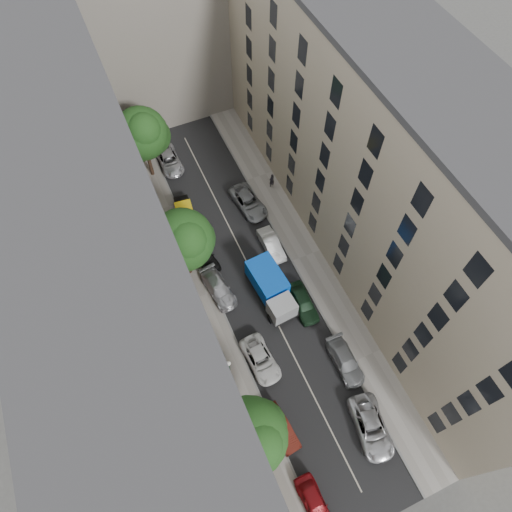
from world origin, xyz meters
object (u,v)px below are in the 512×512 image
car_left_1 (281,428)px  car_left_6 (169,160)px  tarp_truck (271,288)px  car_left_4 (204,256)px  car_left_0 (314,503)px  car_left_2 (261,359)px  tree_far (143,135)px  car_right_1 (345,361)px  pedestrian (272,180)px  tree_mid (184,242)px  car_left_5 (185,213)px  tree_near (251,438)px  car_left_3 (219,289)px  car_right_0 (371,427)px  lamp_post (230,373)px  car_right_3 (271,245)px  car_right_2 (303,303)px  car_right_4 (248,202)px

car_left_1 → car_left_6: (0.80, 30.00, 0.02)m
tarp_truck → car_left_4: 7.44m
car_left_0 → car_left_2: 11.23m
tree_far → car_right_1: bearing=-72.4°
car_right_1 → pedestrian: pedestrian is taller
car_right_1 → tree_mid: 16.83m
car_left_0 → pedestrian: 29.87m
car_left_5 → tree_near: (-2.70, -23.04, 5.06)m
car_left_3 → car_left_4: 3.81m
car_left_5 → tree_far: bearing=107.6°
car_left_5 → tree_near: size_ratio=0.50×
car_left_1 → tree_far: 29.68m
car_left_5 → car_right_0: 26.09m
tarp_truck → car_left_6: 19.40m
car_left_6 → car_left_3: bearing=-93.4°
car_left_1 → car_right_1: size_ratio=0.88×
car_left_6 → lamp_post: size_ratio=0.79×
car_left_5 → car_right_0: bearing=-68.9°
car_left_3 → car_left_4: (-0.00, 3.81, 0.05)m
car_left_1 → car_left_2: size_ratio=0.87×
car_right_3 → tree_far: tree_far is taller
car_right_0 → lamp_post: bearing=148.9°
car_left_5 → lamp_post: lamp_post is taller
car_left_1 → pedestrian: size_ratio=2.32×
tree_far → pedestrian: tree_far is taller
tree_mid → car_left_0: bearing=-85.7°
car_left_3 → car_right_1: car_left_3 is taller
pedestrian → tree_far: bearing=-48.3°
car_left_2 → car_right_2: (5.60, 3.20, 0.10)m
car_left_2 → car_right_3: car_right_3 is taller
car_left_2 → car_right_2: 6.45m
car_right_1 → tree_mid: tree_mid is taller
tarp_truck → car_left_4: size_ratio=1.45×
car_left_4 → car_right_2: size_ratio=1.00×
car_left_6 → tree_far: tree_far is taller
car_left_0 → car_left_5: size_ratio=0.94×
tree_mid → car_right_0: bearing=-67.0°
lamp_post → tree_near: bearing=-95.6°
car_left_2 → car_left_5: (-0.80, 16.90, 0.06)m
car_left_2 → tree_near: (-3.50, -6.14, 5.12)m
car_left_5 → car_right_1: 21.16m
car_left_2 → car_right_1: size_ratio=1.01×
car_left_3 → car_left_2: bearing=-91.4°
tree_near → pedestrian: (12.41, 23.18, -4.75)m
car_right_1 → lamp_post: bearing=169.3°
car_right_1 → tree_far: tree_far is taller
car_left_6 → car_right_0: (5.60, -32.79, 0.04)m
car_left_2 → car_left_4: bearing=90.2°
car_left_4 → car_left_5: bearing=81.1°
car_left_3 → car_right_4: (6.40, 8.00, 0.02)m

